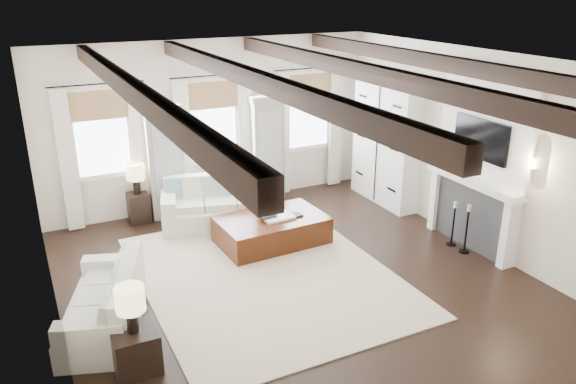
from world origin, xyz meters
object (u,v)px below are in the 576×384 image
ottoman (272,230)px  sofa_back (220,205)px  sofa_left (108,304)px  side_table_back (139,208)px  side_table_front (136,350)px

ottoman → sofa_back: bearing=111.6°
sofa_left → ottoman: bearing=24.4°
sofa_back → sofa_left: (-2.39, -2.45, -0.03)m
sofa_left → side_table_back: (1.10, 3.22, -0.05)m
sofa_left → ottoman: size_ratio=1.15×
ottoman → side_table_back: size_ratio=3.20×
sofa_left → side_table_back: sofa_left is taller
ottoman → side_table_back: bearing=131.0°
side_table_front → side_table_back: (0.97, 4.22, 0.03)m
sofa_back → ottoman: (0.51, -1.14, -0.13)m
sofa_left → side_table_back: 3.40m
sofa_back → side_table_front: bearing=-123.3°
sofa_back → side_table_back: size_ratio=4.03×
sofa_back → sofa_left: 3.43m
ottoman → side_table_front: size_ratio=3.52×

